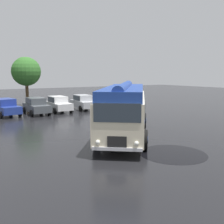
{
  "coord_description": "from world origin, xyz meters",
  "views": [
    {
      "loc": [
        -9.41,
        -13.68,
        4.03
      ],
      "look_at": [
        0.26,
        1.52,
        1.4
      ],
      "focal_mm": 42.0,
      "sensor_mm": 36.0,
      "label": 1
    }
  ],
  "objects_px": {
    "car_near_left": "(5,107)",
    "car_far_right": "(83,102)",
    "vintage_bus": "(124,107)",
    "car_mid_left": "(36,106)",
    "car_mid_right": "(58,104)"
  },
  "relations": [
    {
      "from": "car_near_left",
      "to": "car_far_right",
      "type": "xyz_separation_m",
      "value": [
        8.37,
        0.06,
        0.0
      ]
    },
    {
      "from": "vintage_bus",
      "to": "car_mid_left",
      "type": "height_order",
      "value": "vintage_bus"
    },
    {
      "from": "car_mid_right",
      "to": "car_far_right",
      "type": "xyz_separation_m",
      "value": [
        3.06,
        0.22,
        0.0
      ]
    },
    {
      "from": "car_mid_left",
      "to": "car_far_right",
      "type": "height_order",
      "value": "same"
    },
    {
      "from": "car_mid_left",
      "to": "car_mid_right",
      "type": "distance_m",
      "value": 2.53
    },
    {
      "from": "vintage_bus",
      "to": "car_mid_right",
      "type": "bearing_deg",
      "value": 88.13
    },
    {
      "from": "car_mid_right",
      "to": "car_far_right",
      "type": "relative_size",
      "value": 0.98
    },
    {
      "from": "car_near_left",
      "to": "car_mid_left",
      "type": "height_order",
      "value": "same"
    },
    {
      "from": "vintage_bus",
      "to": "car_near_left",
      "type": "xyz_separation_m",
      "value": [
        -4.89,
        13.05,
        -1.05
      ]
    },
    {
      "from": "car_near_left",
      "to": "vintage_bus",
      "type": "bearing_deg",
      "value": -69.46
    },
    {
      "from": "vintage_bus",
      "to": "car_far_right",
      "type": "distance_m",
      "value": 13.61
    },
    {
      "from": "vintage_bus",
      "to": "car_mid_left",
      "type": "bearing_deg",
      "value": 99.43
    },
    {
      "from": "car_mid_left",
      "to": "car_near_left",
      "type": "bearing_deg",
      "value": 168.21
    },
    {
      "from": "vintage_bus",
      "to": "car_far_right",
      "type": "relative_size",
      "value": 2.18
    },
    {
      "from": "car_mid_left",
      "to": "car_mid_right",
      "type": "bearing_deg",
      "value": 9.86
    }
  ]
}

